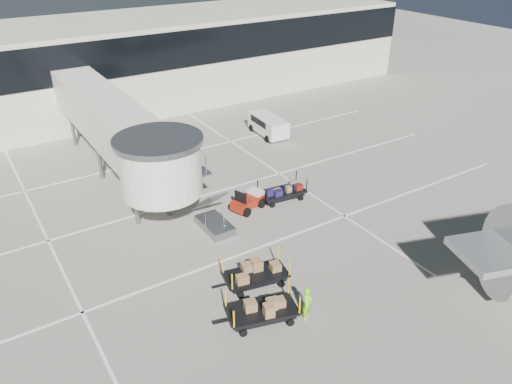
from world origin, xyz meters
TOP-DOWN VIEW (x-y plane):
  - ground at (0.00, 0.00)m, footprint 140.00×140.00m
  - lane_markings at (-0.67, 9.33)m, footprint 40.00×30.00m
  - terminal at (-0.35, 29.94)m, footprint 64.00×12.11m
  - jet_bridge at (-3.97, 12.26)m, footprint 5.70×20.40m
  - baggage_tug at (1.50, 5.99)m, footprint 2.41×1.94m
  - suitcase_cart at (3.94, 5.82)m, footprint 3.75×1.81m
  - box_cart_near at (-3.20, -2.91)m, footprint 3.95×2.33m
  - box_cart_far at (-1.95, -0.58)m, footprint 3.90×2.11m
  - ground_worker at (-1.42, -3.84)m, footprint 0.73×0.63m
  - minivan at (9.41, 15.70)m, footprint 2.14×4.35m

SIDE VIEW (x-z plane):
  - ground at x=0.00m, z-range 0.00..0.00m
  - lane_markings at x=-0.67m, z-range 0.00..0.02m
  - suitcase_cart at x=3.94m, z-range -0.20..1.24m
  - baggage_tug at x=1.50m, z-range -0.20..1.25m
  - box_cart_far at x=-1.95m, z-range -0.20..1.30m
  - box_cart_near at x=-3.20m, z-range -0.18..1.34m
  - ground_worker at x=-1.42m, z-range 0.00..1.68m
  - minivan at x=9.41m, z-range 0.16..1.76m
  - terminal at x=-0.35m, z-range -3.49..11.71m
  - jet_bridge at x=-3.97m, z-range 1.27..7.30m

